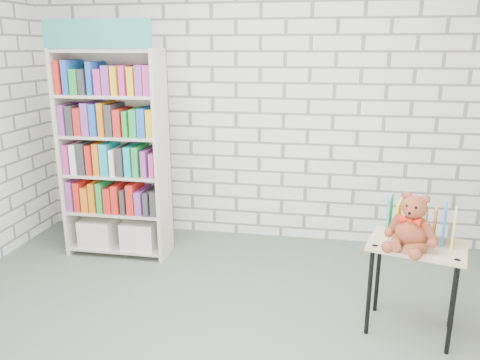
# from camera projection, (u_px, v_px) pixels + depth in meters

# --- Properties ---
(ground) EXTENTS (4.50, 4.50, 0.00)m
(ground) POSITION_uv_depth(u_px,v_px,m) (215.00, 353.00, 2.96)
(ground) COLOR #525C4E
(ground) RESTS_ON ground
(room_shell) EXTENTS (4.52, 4.02, 2.81)m
(room_shell) POSITION_uv_depth(u_px,v_px,m) (210.00, 63.00, 2.47)
(room_shell) COLOR silver
(room_shell) RESTS_ON ground
(bookshelf) EXTENTS (0.93, 0.36, 2.09)m
(bookshelf) POSITION_uv_depth(u_px,v_px,m) (115.00, 153.00, 4.19)
(bookshelf) COLOR beige
(bookshelf) RESTS_ON ground
(display_table) EXTENTS (0.68, 0.56, 0.64)m
(display_table) POSITION_uv_depth(u_px,v_px,m) (416.00, 256.00, 3.05)
(display_table) COLOR tan
(display_table) RESTS_ON ground
(table_books) EXTENTS (0.45, 0.29, 0.25)m
(table_books) POSITION_uv_depth(u_px,v_px,m) (421.00, 221.00, 3.08)
(table_books) COLOR teal
(table_books) RESTS_ON display_table
(teddy_bear) EXTENTS (0.34, 0.33, 0.36)m
(teddy_bear) POSITION_uv_depth(u_px,v_px,m) (412.00, 227.00, 2.92)
(teddy_bear) COLOR brown
(teddy_bear) RESTS_ON display_table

